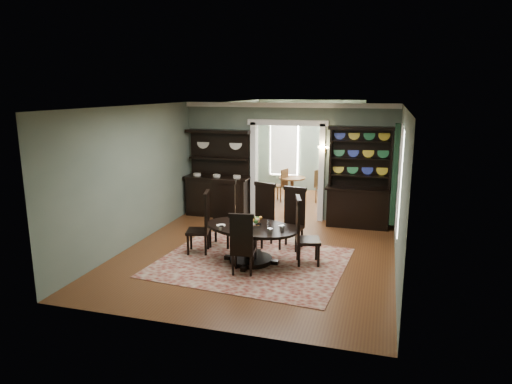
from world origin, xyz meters
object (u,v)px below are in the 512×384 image
sideboard (218,186)px  parlor_table (292,186)px  dining_table (251,237)px  welsh_dresser (359,191)px

sideboard → parlor_table: 2.60m
dining_table → sideboard: sideboard is taller
sideboard → welsh_dresser: 3.69m
welsh_dresser → parlor_table: (-2.08, 2.02, -0.40)m
dining_table → parlor_table: bearing=105.5°
sideboard → welsh_dresser: (3.68, 0.00, 0.09)m
welsh_dresser → parlor_table: size_ratio=3.05×
dining_table → welsh_dresser: 3.62m
sideboard → welsh_dresser: bearing=-0.0°
welsh_dresser → parlor_table: 2.93m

